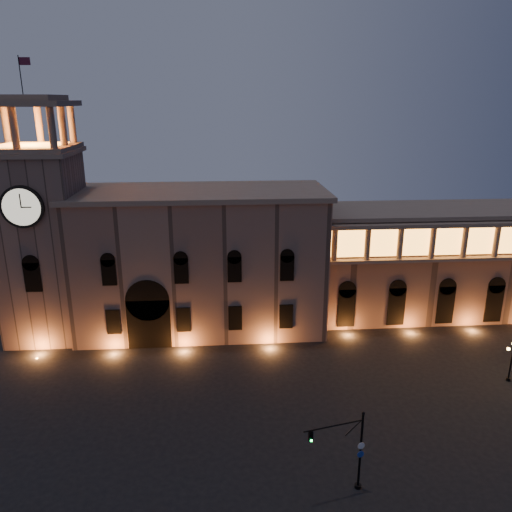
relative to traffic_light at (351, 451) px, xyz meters
name	(u,v)px	position (x,y,z in m)	size (l,w,h in m)	color
ground	(219,430)	(-9.56, 7.78, -3.50)	(160.00, 160.00, 0.00)	black
government_building	(200,260)	(-11.64, 29.71, 5.27)	(30.80, 12.80, 17.60)	#7A5D50
clock_tower	(42,236)	(-30.06, 28.76, 9.00)	(9.80, 9.80, 32.40)	#7A5D50
colonnade_wing	(456,260)	(22.44, 31.70, 3.84)	(40.60, 11.50, 14.50)	brown
traffic_light	(351,451)	(0.00, 0.00, 0.00)	(4.75, 1.38, 6.66)	black
street_lamp_near	(512,358)	(20.44, 13.73, -0.83)	(1.55, 0.45, 4.47)	black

